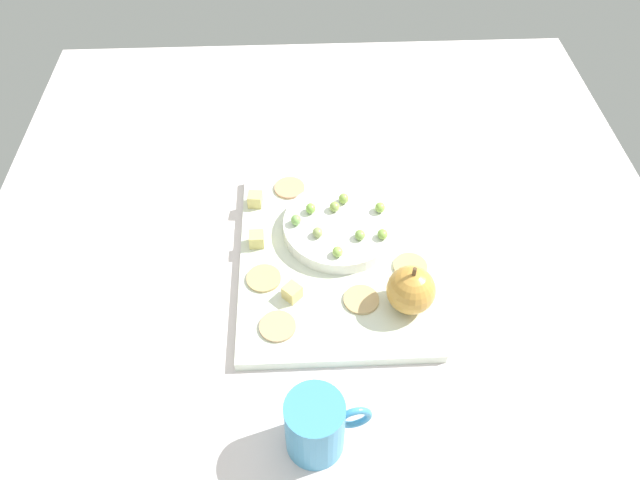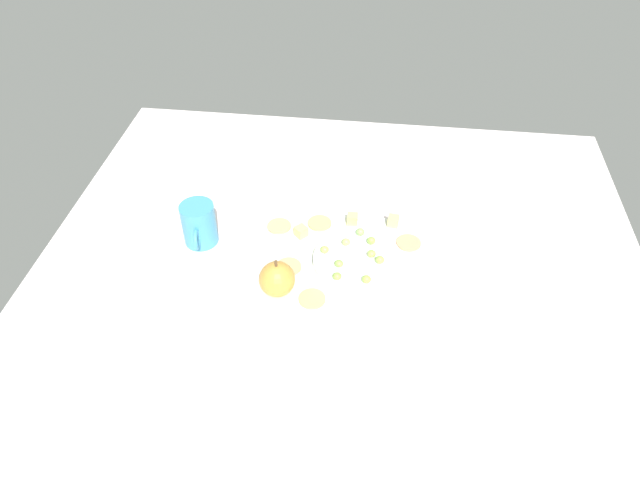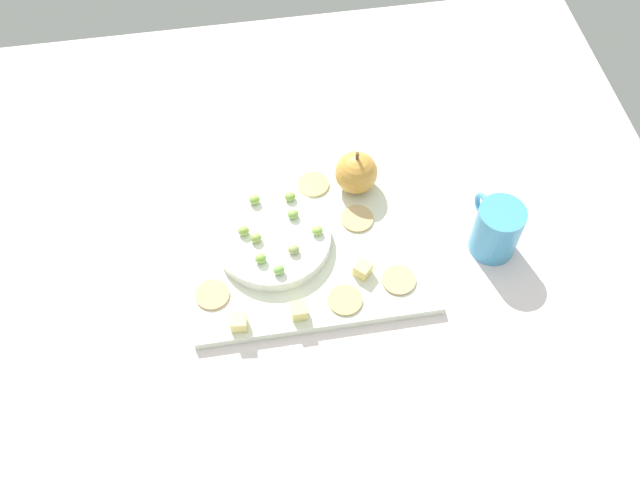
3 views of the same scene
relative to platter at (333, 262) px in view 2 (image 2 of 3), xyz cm
name	(u,v)px [view 2 (image 2 of 3)]	position (x,y,z in cm)	size (l,w,h in cm)	color
table	(340,270)	(-1.35, -0.68, -2.71)	(115.72, 103.96, 3.94)	silver
platter	(333,262)	(0.00, 0.00, 0.00)	(34.06, 26.52, 1.48)	silver
serving_dish	(358,262)	(-4.63, 1.15, 1.76)	(16.51, 16.51, 2.03)	white
apple_whole	(277,279)	(8.92, 9.42, 3.94)	(6.40, 6.40, 6.40)	gold
apple_stem	(276,263)	(8.92, 9.42, 7.74)	(0.50, 0.50, 1.20)	brown
cheese_cube_0	(393,221)	(-10.80, -11.37, 1.78)	(2.08, 2.08, 2.08)	#E5D579
cheese_cube_1	(301,231)	(7.01, -5.94, 1.78)	(2.08, 2.08, 2.08)	#EFD678
cheese_cube_2	(352,219)	(-2.64, -10.94, 1.78)	(2.08, 2.08, 2.08)	#E2D576
cracker_0	(289,267)	(8.01, 3.22, 0.94)	(4.76, 4.76, 0.40)	tan
cracker_1	(320,223)	(3.84, -9.86, 0.94)	(4.76, 4.76, 0.40)	tan
cracker_2	(279,226)	(11.75, -7.93, 0.94)	(4.76, 4.76, 0.40)	tan
cracker_3	(408,243)	(-13.97, -6.13, 0.94)	(4.76, 4.76, 0.40)	tan
cracker_4	(312,299)	(2.63, 10.57, 0.94)	(4.76, 4.76, 0.40)	tan
grape_0	(380,260)	(-8.64, 1.96, 3.52)	(1.63, 1.46, 1.50)	#94BB51
grape_1	(366,279)	(-6.54, 7.15, 3.51)	(1.63, 1.46, 1.49)	#94C14D
grape_2	(338,263)	(-1.29, 3.76, 3.44)	(1.63, 1.46, 1.34)	#8AB351
grape_3	(346,242)	(-2.10, -2.18, 3.44)	(1.63, 1.46, 1.33)	#9CAD62
grape_4	(371,241)	(-6.79, -3.01, 3.53)	(1.63, 1.46, 1.52)	#89BF4C
grape_5	(340,276)	(-1.82, 6.94, 3.43)	(1.63, 1.46, 1.32)	#89B64A
grape_6	(360,232)	(-4.56, -5.19, 3.54)	(1.63, 1.46, 1.53)	#89C45F
grape_7	(371,254)	(-7.05, 0.51, 3.47)	(1.63, 1.46, 1.41)	#95B052
grape_8	(325,250)	(1.62, 0.41, 3.44)	(1.63, 1.46, 1.35)	#99C455
cup	(199,224)	(26.57, -3.54, 3.61)	(6.63, 9.80, 8.71)	#4295C5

